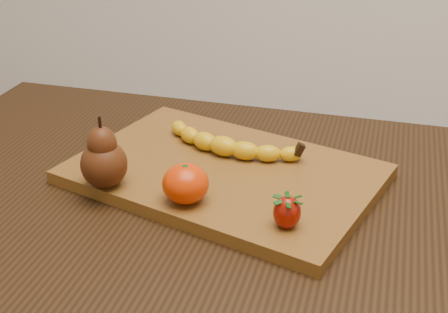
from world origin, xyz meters
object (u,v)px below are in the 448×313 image
(pear, at_px, (103,152))
(mandarin, at_px, (186,184))
(table, at_px, (192,247))
(cutting_board, at_px, (224,174))

(pear, relative_size, mandarin, 1.63)
(table, bearing_deg, cutting_board, 54.62)
(table, relative_size, mandarin, 15.38)
(pear, distance_m, mandarin, 0.13)
(cutting_board, height_order, mandarin, mandarin)
(table, relative_size, cutting_board, 2.22)
(pear, bearing_deg, table, 20.63)
(cutting_board, distance_m, mandarin, 0.12)
(table, bearing_deg, mandarin, -77.95)
(table, height_order, mandarin, mandarin)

